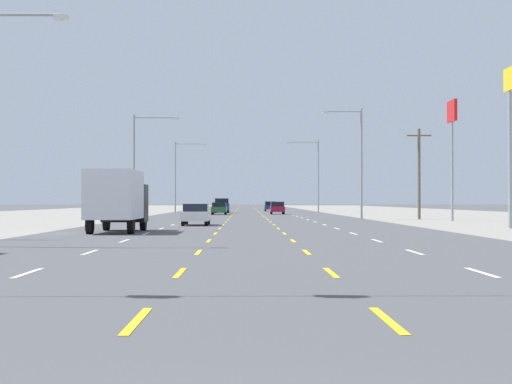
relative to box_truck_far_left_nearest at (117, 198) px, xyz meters
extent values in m
plane|color=#4C4C4F|center=(6.98, 27.29, -1.84)|extent=(572.00, 572.00, 0.00)
cube|color=white|center=(1.73, -24.21, -1.83)|extent=(0.14, 2.60, 0.01)
cube|color=white|center=(1.73, -16.71, -1.83)|extent=(0.14, 2.60, 0.01)
cube|color=white|center=(1.73, -9.21, -1.83)|extent=(0.14, 2.60, 0.01)
cube|color=white|center=(1.73, -1.71, -1.83)|extent=(0.14, 2.60, 0.01)
cube|color=white|center=(1.73, 5.79, -1.83)|extent=(0.14, 2.60, 0.01)
cube|color=white|center=(1.73, 13.29, -1.83)|extent=(0.14, 2.60, 0.01)
cube|color=white|center=(1.73, 20.79, -1.83)|extent=(0.14, 2.60, 0.01)
cube|color=white|center=(1.73, 28.29, -1.83)|extent=(0.14, 2.60, 0.01)
cube|color=white|center=(1.73, 35.79, -1.83)|extent=(0.14, 2.60, 0.01)
cube|color=white|center=(1.73, 43.29, -1.83)|extent=(0.14, 2.60, 0.01)
cube|color=white|center=(1.73, 50.79, -1.83)|extent=(0.14, 2.60, 0.01)
cube|color=white|center=(1.73, 58.29, -1.83)|extent=(0.14, 2.60, 0.01)
cube|color=white|center=(1.73, 65.79, -1.83)|extent=(0.14, 2.60, 0.01)
cube|color=white|center=(1.73, 73.29, -1.83)|extent=(0.14, 2.60, 0.01)
cube|color=white|center=(1.73, 80.79, -1.83)|extent=(0.14, 2.60, 0.01)
cube|color=white|center=(1.73, 88.29, -1.83)|extent=(0.14, 2.60, 0.01)
cube|color=white|center=(1.73, 95.79, -1.83)|extent=(0.14, 2.60, 0.01)
cube|color=white|center=(1.73, 103.29, -1.83)|extent=(0.14, 2.60, 0.01)
cube|color=white|center=(1.73, 110.79, -1.83)|extent=(0.14, 2.60, 0.01)
cube|color=white|center=(1.73, 118.29, -1.83)|extent=(0.14, 2.60, 0.01)
cube|color=white|center=(1.73, 125.79, -1.83)|extent=(0.14, 2.60, 0.01)
cube|color=white|center=(1.73, 133.29, -1.83)|extent=(0.14, 2.60, 0.01)
cube|color=white|center=(1.73, 140.79, -1.83)|extent=(0.14, 2.60, 0.01)
cube|color=white|center=(1.73, 148.29, -1.83)|extent=(0.14, 2.60, 0.01)
cube|color=white|center=(1.73, 155.79, -1.83)|extent=(0.14, 2.60, 0.01)
cube|color=white|center=(1.73, 163.29, -1.83)|extent=(0.14, 2.60, 0.01)
cube|color=white|center=(1.73, 170.79, -1.83)|extent=(0.14, 2.60, 0.01)
cube|color=white|center=(1.73, 178.29, -1.83)|extent=(0.14, 2.60, 0.01)
cube|color=yellow|center=(5.23, -31.71, -1.83)|extent=(0.14, 2.60, 0.01)
cube|color=yellow|center=(5.23, -24.21, -1.83)|extent=(0.14, 2.60, 0.01)
cube|color=yellow|center=(5.23, -16.71, -1.83)|extent=(0.14, 2.60, 0.01)
cube|color=yellow|center=(5.23, -9.21, -1.83)|extent=(0.14, 2.60, 0.01)
cube|color=yellow|center=(5.23, -1.71, -1.83)|extent=(0.14, 2.60, 0.01)
cube|color=yellow|center=(5.23, 5.79, -1.83)|extent=(0.14, 2.60, 0.01)
cube|color=yellow|center=(5.23, 13.29, -1.83)|extent=(0.14, 2.60, 0.01)
cube|color=yellow|center=(5.23, 20.79, -1.83)|extent=(0.14, 2.60, 0.01)
cube|color=yellow|center=(5.23, 28.29, -1.83)|extent=(0.14, 2.60, 0.01)
cube|color=yellow|center=(5.23, 35.79, -1.83)|extent=(0.14, 2.60, 0.01)
cube|color=yellow|center=(5.23, 43.29, -1.83)|extent=(0.14, 2.60, 0.01)
cube|color=yellow|center=(5.23, 50.79, -1.83)|extent=(0.14, 2.60, 0.01)
cube|color=yellow|center=(5.23, 58.29, -1.83)|extent=(0.14, 2.60, 0.01)
cube|color=yellow|center=(5.23, 65.79, -1.83)|extent=(0.14, 2.60, 0.01)
cube|color=yellow|center=(5.23, 73.29, -1.83)|extent=(0.14, 2.60, 0.01)
cube|color=yellow|center=(5.23, 80.79, -1.83)|extent=(0.14, 2.60, 0.01)
cube|color=yellow|center=(5.23, 88.29, -1.83)|extent=(0.14, 2.60, 0.01)
cube|color=yellow|center=(5.23, 95.79, -1.83)|extent=(0.14, 2.60, 0.01)
cube|color=yellow|center=(5.23, 103.29, -1.83)|extent=(0.14, 2.60, 0.01)
cube|color=yellow|center=(5.23, 110.79, -1.83)|extent=(0.14, 2.60, 0.01)
cube|color=yellow|center=(5.23, 118.29, -1.83)|extent=(0.14, 2.60, 0.01)
cube|color=yellow|center=(5.23, 125.79, -1.83)|extent=(0.14, 2.60, 0.01)
cube|color=yellow|center=(5.23, 133.29, -1.83)|extent=(0.14, 2.60, 0.01)
cube|color=yellow|center=(5.23, 140.79, -1.83)|extent=(0.14, 2.60, 0.01)
cube|color=yellow|center=(5.23, 148.29, -1.83)|extent=(0.14, 2.60, 0.01)
cube|color=yellow|center=(5.23, 155.79, -1.83)|extent=(0.14, 2.60, 0.01)
cube|color=yellow|center=(5.23, 163.29, -1.83)|extent=(0.14, 2.60, 0.01)
cube|color=yellow|center=(5.23, 170.79, -1.83)|extent=(0.14, 2.60, 0.01)
cube|color=yellow|center=(5.23, 178.29, -1.83)|extent=(0.14, 2.60, 0.01)
cube|color=yellow|center=(8.73, -31.71, -1.83)|extent=(0.14, 2.60, 0.01)
cube|color=yellow|center=(8.73, -24.21, -1.83)|extent=(0.14, 2.60, 0.01)
cube|color=yellow|center=(8.73, -16.71, -1.83)|extent=(0.14, 2.60, 0.01)
cube|color=yellow|center=(8.73, -9.21, -1.83)|extent=(0.14, 2.60, 0.01)
cube|color=yellow|center=(8.73, -1.71, -1.83)|extent=(0.14, 2.60, 0.01)
cube|color=yellow|center=(8.73, 5.79, -1.83)|extent=(0.14, 2.60, 0.01)
cube|color=yellow|center=(8.73, 13.29, -1.83)|extent=(0.14, 2.60, 0.01)
cube|color=yellow|center=(8.73, 20.79, -1.83)|extent=(0.14, 2.60, 0.01)
cube|color=yellow|center=(8.73, 28.29, -1.83)|extent=(0.14, 2.60, 0.01)
cube|color=yellow|center=(8.73, 35.79, -1.83)|extent=(0.14, 2.60, 0.01)
cube|color=yellow|center=(8.73, 43.29, -1.83)|extent=(0.14, 2.60, 0.01)
cube|color=yellow|center=(8.73, 50.79, -1.83)|extent=(0.14, 2.60, 0.01)
cube|color=yellow|center=(8.73, 58.29, -1.83)|extent=(0.14, 2.60, 0.01)
cube|color=yellow|center=(8.73, 65.79, -1.83)|extent=(0.14, 2.60, 0.01)
cube|color=yellow|center=(8.73, 73.29, -1.83)|extent=(0.14, 2.60, 0.01)
cube|color=yellow|center=(8.73, 80.79, -1.83)|extent=(0.14, 2.60, 0.01)
cube|color=yellow|center=(8.73, 88.29, -1.83)|extent=(0.14, 2.60, 0.01)
cube|color=yellow|center=(8.73, 95.79, -1.83)|extent=(0.14, 2.60, 0.01)
cube|color=yellow|center=(8.73, 103.29, -1.83)|extent=(0.14, 2.60, 0.01)
cube|color=yellow|center=(8.73, 110.79, -1.83)|extent=(0.14, 2.60, 0.01)
cube|color=yellow|center=(8.73, 118.29, -1.83)|extent=(0.14, 2.60, 0.01)
cube|color=yellow|center=(8.73, 125.79, -1.83)|extent=(0.14, 2.60, 0.01)
cube|color=yellow|center=(8.73, 133.29, -1.83)|extent=(0.14, 2.60, 0.01)
cube|color=yellow|center=(8.73, 140.79, -1.83)|extent=(0.14, 2.60, 0.01)
cube|color=yellow|center=(8.73, 148.29, -1.83)|extent=(0.14, 2.60, 0.01)
cube|color=yellow|center=(8.73, 155.79, -1.83)|extent=(0.14, 2.60, 0.01)
cube|color=yellow|center=(8.73, 163.29, -1.83)|extent=(0.14, 2.60, 0.01)
cube|color=yellow|center=(8.73, 170.79, -1.83)|extent=(0.14, 2.60, 0.01)
cube|color=yellow|center=(8.73, 178.29, -1.83)|extent=(0.14, 2.60, 0.01)
cube|color=white|center=(12.23, -24.21, -1.83)|extent=(0.14, 2.60, 0.01)
cube|color=white|center=(12.23, -16.71, -1.83)|extent=(0.14, 2.60, 0.01)
cube|color=white|center=(12.23, -9.21, -1.83)|extent=(0.14, 2.60, 0.01)
cube|color=white|center=(12.23, -1.71, -1.83)|extent=(0.14, 2.60, 0.01)
cube|color=white|center=(12.23, 5.79, -1.83)|extent=(0.14, 2.60, 0.01)
cube|color=white|center=(12.23, 13.29, -1.83)|extent=(0.14, 2.60, 0.01)
cube|color=white|center=(12.23, 20.79, -1.83)|extent=(0.14, 2.60, 0.01)
cube|color=white|center=(12.23, 28.29, -1.83)|extent=(0.14, 2.60, 0.01)
cube|color=white|center=(12.23, 35.79, -1.83)|extent=(0.14, 2.60, 0.01)
cube|color=white|center=(12.23, 43.29, -1.83)|extent=(0.14, 2.60, 0.01)
cube|color=white|center=(12.23, 50.79, -1.83)|extent=(0.14, 2.60, 0.01)
cube|color=white|center=(12.23, 58.29, -1.83)|extent=(0.14, 2.60, 0.01)
cube|color=white|center=(12.23, 65.79, -1.83)|extent=(0.14, 2.60, 0.01)
cube|color=white|center=(12.23, 73.29, -1.83)|extent=(0.14, 2.60, 0.01)
cube|color=white|center=(12.23, 80.79, -1.83)|extent=(0.14, 2.60, 0.01)
cube|color=white|center=(12.23, 88.29, -1.83)|extent=(0.14, 2.60, 0.01)
cube|color=white|center=(12.23, 95.79, -1.83)|extent=(0.14, 2.60, 0.01)
cube|color=white|center=(12.23, 103.29, -1.83)|extent=(0.14, 2.60, 0.01)
cube|color=white|center=(12.23, 110.79, -1.83)|extent=(0.14, 2.60, 0.01)
cube|color=white|center=(12.23, 118.29, -1.83)|extent=(0.14, 2.60, 0.01)
cube|color=white|center=(12.23, 125.79, -1.83)|extent=(0.14, 2.60, 0.01)
cube|color=white|center=(12.23, 133.29, -1.83)|extent=(0.14, 2.60, 0.01)
cube|color=white|center=(12.23, 140.79, -1.83)|extent=(0.14, 2.60, 0.01)
cube|color=white|center=(12.23, 148.29, -1.83)|extent=(0.14, 2.60, 0.01)
cube|color=white|center=(12.23, 155.79, -1.83)|extent=(0.14, 2.60, 0.01)
cube|color=white|center=(12.23, 163.29, -1.83)|extent=(0.14, 2.60, 0.01)
cube|color=white|center=(12.23, 170.79, -1.83)|extent=(0.14, 2.60, 0.01)
cube|color=white|center=(12.23, 178.29, -1.83)|extent=(0.14, 2.60, 0.01)
cube|color=black|center=(0.00, 2.81, -0.31)|extent=(2.40, 1.90, 2.10)
cube|color=silver|center=(0.00, -0.89, 0.14)|extent=(2.40, 5.10, 2.50)
cylinder|color=black|center=(-1.03, 2.76, -1.36)|extent=(0.30, 0.96, 0.96)
cylinder|color=black|center=(1.03, 2.76, -1.36)|extent=(0.30, 0.96, 0.96)
cylinder|color=black|center=(-1.03, -2.14, -1.36)|extent=(0.30, 0.96, 0.96)
cylinder|color=black|center=(1.03, -2.14, -1.36)|extent=(0.30, 0.96, 0.96)
cube|color=white|center=(3.40, 12.43, -1.21)|extent=(1.80, 4.50, 0.62)
cube|color=black|center=(3.40, 12.33, -0.64)|extent=(1.62, 2.10, 0.52)
cylinder|color=black|center=(2.63, 13.98, -1.52)|extent=(0.22, 0.64, 0.64)
cylinder|color=black|center=(4.17, 13.98, -1.52)|extent=(0.22, 0.64, 0.64)
cylinder|color=black|center=(2.63, 10.88, -1.52)|extent=(0.22, 0.64, 0.64)
cylinder|color=black|center=(4.17, 10.88, -1.52)|extent=(0.22, 0.64, 0.64)
cube|color=#235B2D|center=(3.64, 54.65, -1.21)|extent=(1.80, 4.50, 0.62)
cube|color=black|center=(3.64, 54.55, -0.64)|extent=(1.62, 2.10, 0.52)
cylinder|color=black|center=(2.87, 56.20, -1.52)|extent=(0.22, 0.64, 0.64)
cylinder|color=black|center=(4.41, 56.20, -1.52)|extent=(0.22, 0.64, 0.64)
cylinder|color=black|center=(2.87, 53.10, -1.52)|extent=(0.22, 0.64, 0.64)
cylinder|color=black|center=(4.41, 53.10, -1.52)|extent=(0.22, 0.64, 0.64)
cube|color=maroon|center=(10.72, 57.75, -1.21)|extent=(1.72, 3.90, 0.66)
cube|color=black|center=(10.72, 57.50, -0.59)|extent=(1.58, 1.90, 0.58)
cylinder|color=black|center=(9.98, 59.15, -1.54)|extent=(0.20, 0.60, 0.60)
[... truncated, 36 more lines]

